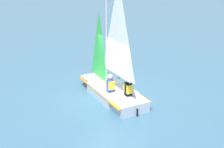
{
  "coord_description": "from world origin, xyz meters",
  "views": [
    {
      "loc": [
        -6.71,
        8.73,
        4.94
      ],
      "look_at": [
        0.0,
        0.0,
        1.03
      ],
      "focal_mm": 45.0,
      "sensor_mm": 36.0,
      "label": 1
    }
  ],
  "objects": [
    {
      "name": "sailor_helm",
      "position": [
        -0.2,
        0.39,
        0.62
      ],
      "size": [
        0.42,
        0.4,
        1.16
      ],
      "rotation": [
        0.0,
        0.0,
        5.85
      ],
      "color": "black",
      "rests_on": "ground_plane"
    },
    {
      "name": "ground_plane",
      "position": [
        0.0,
        0.0,
        0.0
      ],
      "size": [
        260.0,
        260.0,
        0.0
      ],
      "primitive_type": "plane",
      "color": "#38607A"
    },
    {
      "name": "sailor_crew",
      "position": [
        -1.01,
        0.27,
        0.63
      ],
      "size": [
        0.42,
        0.4,
        1.16
      ],
      "rotation": [
        0.0,
        0.0,
        5.85
      ],
      "color": "black",
      "rests_on": "ground_plane"
    },
    {
      "name": "sailboat_main",
      "position": [
        -0.02,
        0.01,
        0.7
      ],
      "size": [
        4.04,
        2.89,
        5.0
      ],
      "rotation": [
        0.0,
        0.0,
        5.85
      ],
      "color": "#B2BCCC",
      "rests_on": "ground_plane"
    }
  ]
}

